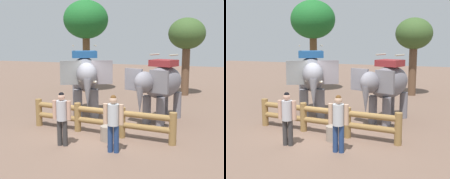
{
  "view_description": "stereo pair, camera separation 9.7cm",
  "coord_description": "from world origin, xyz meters",
  "views": [
    {
      "loc": [
        3.98,
        -9.34,
        3.27
      ],
      "look_at": [
        0.0,
        1.25,
        1.4
      ],
      "focal_mm": 47.67,
      "sensor_mm": 36.0,
      "label": 1
    },
    {
      "loc": [
        4.07,
        -9.31,
        3.27
      ],
      "look_at": [
        0.0,
        1.25,
        1.4
      ],
      "focal_mm": 47.67,
      "sensor_mm": 36.0,
      "label": 2
    }
  ],
  "objects": [
    {
      "name": "tree_far_left",
      "position": [
        -4.23,
        7.88,
        4.46
      ],
      "size": [
        2.8,
        2.8,
        5.76
      ],
      "color": "brown",
      "rests_on": "ground"
    },
    {
      "name": "feed_bucket",
      "position": [
        0.52,
        -0.57,
        0.25
      ],
      "size": [
        0.47,
        0.47,
        0.49
      ],
      "color": "gray",
      "rests_on": "ground"
    },
    {
      "name": "ground_plane",
      "position": [
        0.0,
        0.0,
        0.0
      ],
      "size": [
        60.0,
        60.0,
        0.0
      ],
      "primitive_type": "plane",
      "color": "brown"
    },
    {
      "name": "tree_back_center",
      "position": [
        1.86,
        8.81,
        3.52
      ],
      "size": [
        2.16,
        2.16,
        4.59
      ],
      "color": "brown",
      "rests_on": "ground"
    },
    {
      "name": "elephant_near_left",
      "position": [
        -1.67,
        2.31,
        1.73
      ],
      "size": [
        2.9,
        3.6,
        3.09
      ],
      "color": "slate",
      "rests_on": "ground"
    },
    {
      "name": "tourist_man_in_blue",
      "position": [
        -0.63,
        -1.5,
        0.99
      ],
      "size": [
        0.6,
        0.36,
        1.71
      ],
      "color": "#323030",
      "rests_on": "ground"
    },
    {
      "name": "tourist_woman_in_black",
      "position": [
        1.07,
        -1.48,
        1.0
      ],
      "size": [
        0.61,
        0.36,
        1.72
      ],
      "color": "navy",
      "rests_on": "ground"
    },
    {
      "name": "log_fence",
      "position": [
        0.0,
        -0.05,
        0.6
      ],
      "size": [
        5.44,
        0.61,
        1.05
      ],
      "color": "olive",
      "rests_on": "ground"
    },
    {
      "name": "elephant_center",
      "position": [
        1.66,
        2.39,
        1.54
      ],
      "size": [
        2.17,
        3.27,
        2.74
      ],
      "color": "slate",
      "rests_on": "ground"
    }
  ]
}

